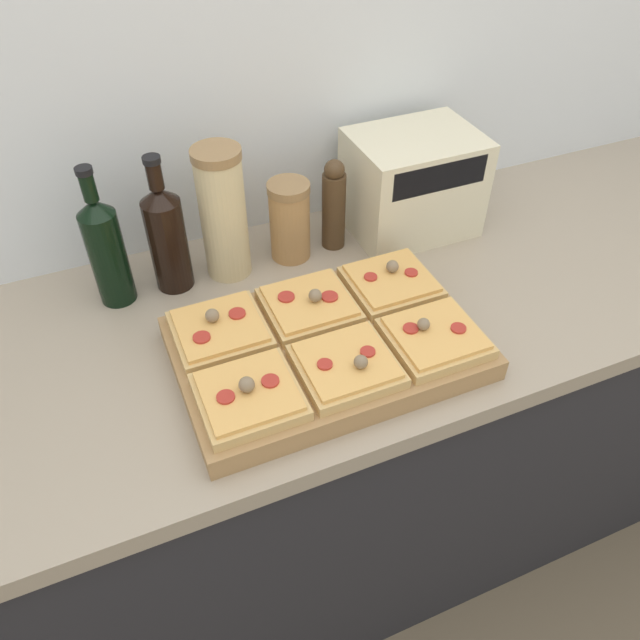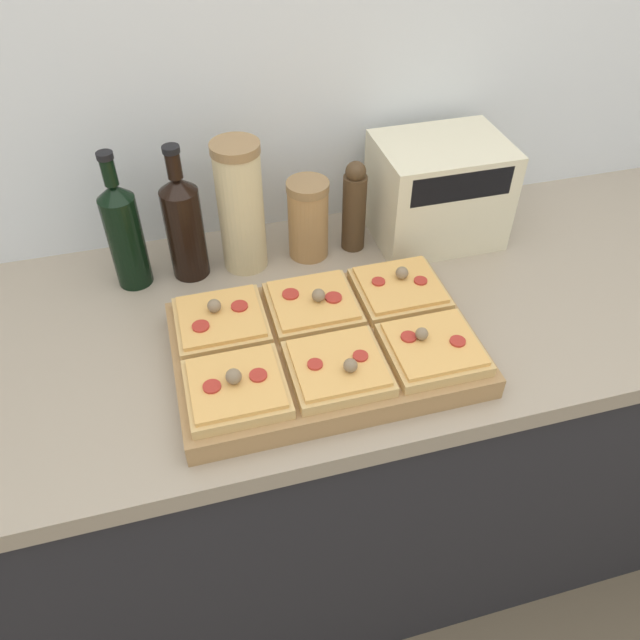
% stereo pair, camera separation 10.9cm
% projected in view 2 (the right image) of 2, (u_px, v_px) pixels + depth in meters
% --- Properties ---
extents(wall_back, '(6.00, 0.06, 2.50)m').
position_uv_depth(wall_back, '(291.00, 56.00, 1.22)').
color(wall_back, silver).
rests_on(wall_back, ground_plane).
extents(kitchen_counter, '(2.63, 0.67, 0.89)m').
position_uv_depth(kitchen_counter, '(335.00, 445.00, 1.51)').
color(kitchen_counter, '#232328').
rests_on(kitchen_counter, ground_plane).
extents(cutting_board, '(0.52, 0.34, 0.04)m').
position_uv_depth(cutting_board, '(324.00, 348.00, 1.10)').
color(cutting_board, '#A37A4C').
rests_on(cutting_board, kitchen_counter).
extents(pizza_slice_back_left, '(0.16, 0.15, 0.05)m').
position_uv_depth(pizza_slice_back_left, '(221.00, 320.00, 1.10)').
color(pizza_slice_back_left, tan).
rests_on(pizza_slice_back_left, cutting_board).
extents(pizza_slice_back_center, '(0.16, 0.15, 0.05)m').
position_uv_depth(pizza_slice_back_center, '(313.00, 304.00, 1.13)').
color(pizza_slice_back_center, tan).
rests_on(pizza_slice_back_center, cutting_board).
extents(pizza_slice_back_right, '(0.16, 0.15, 0.05)m').
position_uv_depth(pizza_slice_back_right, '(399.00, 289.00, 1.17)').
color(pizza_slice_back_right, tan).
rests_on(pizza_slice_back_right, cutting_board).
extents(pizza_slice_front_left, '(0.16, 0.15, 0.05)m').
position_uv_depth(pizza_slice_front_left, '(236.00, 387.00, 0.99)').
color(pizza_slice_front_left, tan).
rests_on(pizza_slice_front_left, cutting_board).
extents(pizza_slice_front_center, '(0.16, 0.15, 0.05)m').
position_uv_depth(pizza_slice_front_center, '(338.00, 367.00, 1.02)').
color(pizza_slice_front_center, tan).
rests_on(pizza_slice_front_center, cutting_board).
extents(pizza_slice_front_right, '(0.16, 0.15, 0.05)m').
position_uv_depth(pizza_slice_front_right, '(433.00, 348.00, 1.05)').
color(pizza_slice_front_right, tan).
rests_on(pizza_slice_front_right, cutting_board).
extents(olive_oil_bottle, '(0.07, 0.07, 0.29)m').
position_uv_depth(olive_oil_bottle, '(124.00, 233.00, 1.20)').
color(olive_oil_bottle, black).
rests_on(olive_oil_bottle, kitchen_counter).
extents(wine_bottle, '(0.07, 0.07, 0.28)m').
position_uv_depth(wine_bottle, '(184.00, 225.00, 1.22)').
color(wine_bottle, black).
rests_on(wine_bottle, kitchen_counter).
extents(grain_jar_tall, '(0.09, 0.09, 0.27)m').
position_uv_depth(grain_jar_tall, '(241.00, 207.00, 1.23)').
color(grain_jar_tall, beige).
rests_on(grain_jar_tall, kitchen_counter).
extents(grain_jar_short, '(0.09, 0.09, 0.17)m').
position_uv_depth(grain_jar_short, '(308.00, 219.00, 1.29)').
color(grain_jar_short, '#AD7F4C').
rests_on(grain_jar_short, kitchen_counter).
extents(pepper_mill, '(0.05, 0.05, 0.20)m').
position_uv_depth(pepper_mill, '(354.00, 207.00, 1.30)').
color(pepper_mill, '#47331E').
rests_on(pepper_mill, kitchen_counter).
extents(toaster_oven, '(0.29, 0.20, 0.22)m').
position_uv_depth(toaster_oven, '(438.00, 191.00, 1.33)').
color(toaster_oven, beige).
rests_on(toaster_oven, kitchen_counter).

